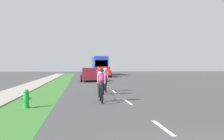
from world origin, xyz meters
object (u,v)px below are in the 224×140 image
sedan_maroon (89,74)px  pickup_red (103,72)px  cyclist_trailing (100,81)px  cyclist_distant (105,79)px  cyclist_lead (101,85)px  bus_blue (99,65)px  fire_hydrant_green (26,99)px

sedan_maroon → pickup_red: bearing=76.8°
cyclist_trailing → cyclist_distant: bearing=76.6°
cyclist_lead → bus_blue: bearing=85.9°
sedan_maroon → bus_blue: bearing=82.9°
fire_hydrant_green → cyclist_lead: size_ratio=0.44×
sedan_maroon → bus_blue: bus_blue is taller
fire_hydrant_green → bus_blue: bearing=81.6°
fire_hydrant_green → bus_blue: bus_blue is taller
fire_hydrant_green → pickup_red: (5.80, 29.36, 0.46)m
sedan_maroon → bus_blue: size_ratio=0.37×
cyclist_distant → pickup_red: (1.97, 23.01, 0.02)m
cyclist_lead → cyclist_distant: (0.67, 5.02, 0.00)m
pickup_red → bus_blue: (0.14, 10.92, 1.15)m
cyclist_trailing → sedan_maroon: (-0.14, 13.93, -0.04)m
cyclist_lead → pickup_red: size_ratio=0.34×
fire_hydrant_green → pickup_red: pickup_red is taller
fire_hydrant_green → cyclist_distant: (3.82, 6.35, 0.44)m
bus_blue → sedan_maroon: bearing=-97.1°
cyclist_lead → cyclist_trailing: (0.19, 3.03, 0.00)m
cyclist_distant → sedan_maroon: bearing=93.0°
pickup_red → sedan_maroon: bearing=-103.2°
cyclist_lead → bus_blue: 39.07m
fire_hydrant_green → pickup_red: size_ratio=0.15×
cyclist_trailing → pickup_red: 25.12m
cyclist_distant → pickup_red: bearing=85.1°
fire_hydrant_green → cyclist_distant: 7.43m
bus_blue → cyclist_lead: bearing=-94.1°
cyclist_trailing → cyclist_distant: (0.47, 1.99, 0.00)m
cyclist_trailing → bus_blue: 36.04m
fire_hydrant_green → cyclist_distant: cyclist_distant is taller
cyclist_trailing → pickup_red: bearing=84.4°
cyclist_distant → pickup_red: pickup_red is taller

